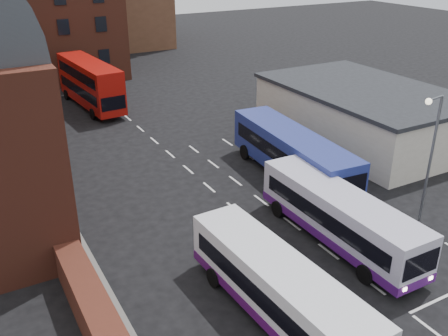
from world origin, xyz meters
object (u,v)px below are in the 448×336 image
street_lamp (430,149)px  bus_white_inbound (339,214)px  bus_blue (292,152)px  bus_red_double (90,83)px  bus_white_outbound (279,287)px

street_lamp → bus_white_inbound: bearing=172.4°
bus_blue → bus_red_double: bearing=-67.5°
bus_white_inbound → bus_red_double: bearing=-80.7°
bus_white_outbound → bus_white_inbound: size_ratio=0.98×
bus_white_outbound → bus_red_double: (1.35, 33.27, 0.68)m
bus_blue → bus_white_outbound: bearing=55.7°
bus_white_inbound → bus_red_double: bus_red_double is taller
bus_white_outbound → bus_blue: 14.05m
bus_white_inbound → street_lamp: street_lamp is taller
bus_white_outbound → street_lamp: size_ratio=1.38×
bus_white_inbound → bus_blue: (2.53, 7.59, 0.21)m
bus_white_inbound → street_lamp: 6.10m
bus_white_inbound → bus_blue: bearing=-108.4°
bus_red_double → street_lamp: (10.22, -30.58, 2.22)m
bus_blue → bus_red_double: size_ratio=1.08×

